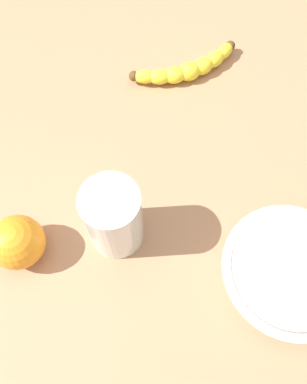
{
  "coord_description": "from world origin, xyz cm",
  "views": [
    {
      "loc": [
        4.88,
        -27.39,
        54.81
      ],
      "look_at": [
        -5.73,
        -6.55,
        5.0
      ],
      "focal_mm": 35.72,
      "sensor_mm": 36.0,
      "label": 1
    }
  ],
  "objects_px": {
    "orange_fruit": "(18,242)",
    "ceramic_bowl": "(289,271)",
    "banana": "(188,68)",
    "smoothie_glass": "(114,219)"
  },
  "relations": [
    {
      "from": "orange_fruit",
      "to": "banana",
      "type": "bearing_deg",
      "value": 80.18
    },
    {
      "from": "smoothie_glass",
      "to": "ceramic_bowl",
      "type": "bearing_deg",
      "value": 12.61
    },
    {
      "from": "banana",
      "to": "smoothie_glass",
      "type": "distance_m",
      "value": 0.32
    },
    {
      "from": "smoothie_glass",
      "to": "orange_fruit",
      "type": "relative_size",
      "value": 1.66
    },
    {
      "from": "smoothie_glass",
      "to": "orange_fruit",
      "type": "height_order",
      "value": "smoothie_glass"
    },
    {
      "from": "banana",
      "to": "ceramic_bowl",
      "type": "relative_size",
      "value": 0.88
    },
    {
      "from": "smoothie_glass",
      "to": "ceramic_bowl",
      "type": "xyz_separation_m",
      "value": [
        0.23,
        0.05,
        -0.04
      ]
    },
    {
      "from": "orange_fruit",
      "to": "ceramic_bowl",
      "type": "bearing_deg",
      "value": 21.44
    },
    {
      "from": "banana",
      "to": "orange_fruit",
      "type": "distance_m",
      "value": 0.4
    },
    {
      "from": "banana",
      "to": "ceramic_bowl",
      "type": "distance_m",
      "value": 0.37
    }
  ]
}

